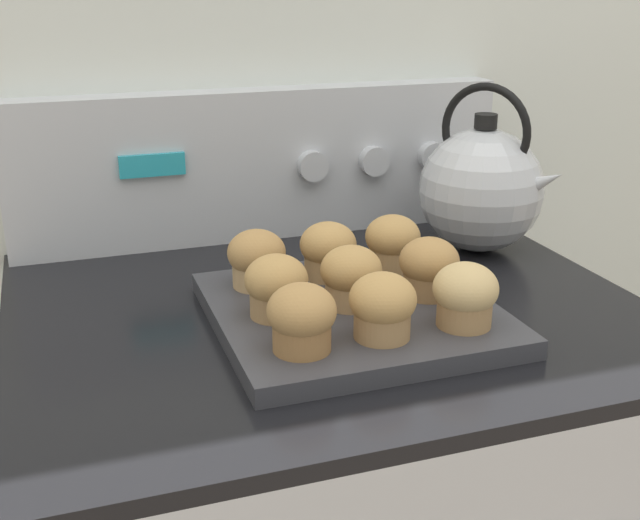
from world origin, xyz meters
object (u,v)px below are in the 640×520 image
object	(u,v)px
muffin_r2_c1	(328,250)
muffin_r0_c0	(302,318)
muffin_r1_c0	(276,286)
muffin_r1_c2	(429,267)
muffin_r2_c0	(257,259)
muffin_pan	(352,313)
muffin_r2_c2	(393,242)
muffin_r0_c1	(383,306)
tea_kettle	(482,188)
muffin_r0_c2	(465,295)
muffin_r1_c1	(351,276)

from	to	relation	value
muffin_r2_c1	muffin_r0_c0	bearing A→B (deg)	-116.83
muffin_r1_c0	muffin_r1_c2	world-z (taller)	same
muffin_r0_c0	muffin_r2_c0	world-z (taller)	same
muffin_pan	muffin_r2_c2	bearing A→B (deg)	46.04
muffin_r0_c1	muffin_r1_c2	size ratio (longest dim) A/B	1.00
muffin_r0_c1	muffin_r2_c1	xyz separation A→B (m)	(0.01, 0.18, 0.00)
muffin_r2_c0	tea_kettle	distance (m)	0.36
muffin_r0_c0	muffin_r2_c0	distance (m)	0.18
muffin_pan	muffin_r0_c1	size ratio (longest dim) A/B	4.45
muffin_r0_c1	tea_kettle	world-z (taller)	tea_kettle
muffin_r0_c0	muffin_r2_c1	xyz separation A→B (m)	(0.09, 0.18, 0.00)
muffin_r0_c0	muffin_r2_c2	bearing A→B (deg)	45.84
muffin_pan	tea_kettle	bearing A→B (deg)	34.12
muffin_pan	muffin_r0_c2	distance (m)	0.14
muffin_r0_c1	muffin_r1_c0	world-z (taller)	same
muffin_r0_c1	muffin_r2_c0	world-z (taller)	same
muffin_pan	muffin_r0_c2	size ratio (longest dim) A/B	4.45
muffin_r1_c2	muffin_r0_c2	bearing A→B (deg)	-90.85
tea_kettle	muffin_r0_c0	bearing A→B (deg)	-142.58
muffin_r0_c0	muffin_r1_c2	size ratio (longest dim) A/B	1.00
muffin_r2_c0	muffin_r2_c1	size ratio (longest dim) A/B	1.00
muffin_r0_c1	muffin_r2_c2	xyz separation A→B (m)	(0.09, 0.18, 0.00)
muffin_r0_c1	muffin_r2_c2	world-z (taller)	same
muffin_r0_c1	muffin_r2_c1	bearing A→B (deg)	88.35
muffin_r2_c0	muffin_r2_c2	bearing A→B (deg)	0.85
muffin_r1_c1	muffin_r2_c0	xyz separation A→B (m)	(-0.09, 0.09, 0.00)
muffin_r1_c2	muffin_r2_c2	world-z (taller)	same
muffin_r1_c0	muffin_r0_c1	bearing A→B (deg)	-45.28
muffin_r0_c1	tea_kettle	distance (m)	0.38
muffin_r0_c2	muffin_r2_c2	bearing A→B (deg)	90.66
tea_kettle	muffin_pan	bearing A→B (deg)	-145.88
muffin_r1_c1	muffin_r0_c2	bearing A→B (deg)	-43.87
muffin_r0_c1	muffin_r1_c0	size ratio (longest dim) A/B	1.00
muffin_pan	muffin_r2_c0	size ratio (longest dim) A/B	4.45
muffin_r0_c1	muffin_r2_c0	bearing A→B (deg)	115.26
muffin_r2_c0	muffin_r0_c0	bearing A→B (deg)	-90.63
muffin_r1_c2	muffin_r2_c2	size ratio (longest dim) A/B	1.00
muffin_pan	muffin_r2_c0	world-z (taller)	muffin_r2_c0
tea_kettle	muffin_r2_c2	bearing A→B (deg)	-153.77
muffin_pan	muffin_r1_c0	size ratio (longest dim) A/B	4.45
muffin_pan	muffin_r2_c1	xyz separation A→B (m)	(0.00, 0.09, 0.05)
muffin_r1_c1	muffin_r2_c0	world-z (taller)	same
muffin_r0_c2	muffin_r2_c0	size ratio (longest dim) A/B	1.00
muffin_pan	muffin_r1_c0	world-z (taller)	muffin_r1_c0
muffin_r0_c2	muffin_r1_c0	world-z (taller)	same
muffin_r1_c2	muffin_r2_c0	size ratio (longest dim) A/B	1.00
muffin_r0_c0	muffin_r1_c2	xyz separation A→B (m)	(0.18, 0.09, 0.00)
muffin_r2_c1	tea_kettle	xyz separation A→B (m)	(0.26, 0.09, 0.03)
muffin_r1_c0	muffin_r0_c2	bearing A→B (deg)	-26.19
muffin_r1_c2	muffin_r2_c1	bearing A→B (deg)	133.90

